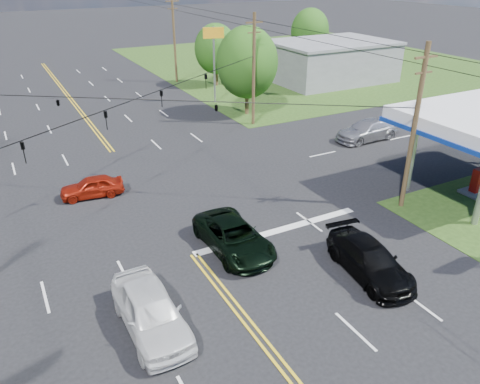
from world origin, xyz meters
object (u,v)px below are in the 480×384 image
retail_ne (330,62)px  tree_right_a (247,63)px  pole_se (414,127)px  suv_black (370,260)px  tree_far_r (310,31)px  pickup_white (151,311)px  pole_ne (254,69)px  pole_right_far (174,38)px  pickup_dkgreen (234,237)px  tree_right_b (216,49)px

retail_ne → tree_right_a: size_ratio=1.71×
pole_se → suv_black: 8.77m
retail_ne → tree_far_r: tree_far_r is taller
tree_far_r → pickup_white: bearing=-131.7°
pole_se → suv_black: size_ratio=1.82×
pole_ne → tree_far_r: (21.00, 21.00, -0.37)m
retail_ne → pickup_white: 46.39m
retail_ne → tree_far_r: size_ratio=1.83×
pole_se → pole_right_far: size_ratio=0.95×
tree_far_r → pickup_dkgreen: size_ratio=1.40×
suv_black → tree_right_b: bearing=82.4°
pole_right_far → suv_black: (-6.42, -41.28, -4.41)m
retail_ne → pickup_white: retail_ne is taller
retail_ne → pole_ne: (-17.00, -11.00, 2.72)m
pole_se → suv_black: bearing=-146.3°
retail_ne → pole_se: bearing=-120.4°
tree_right_b → tree_far_r: (17.50, 6.00, 0.33)m
retail_ne → pole_ne: 20.43m
tree_far_r → suv_black: (-27.42, -43.28, -3.79)m
tree_right_b → pickup_dkgreen: (-14.51, -32.50, -3.46)m
pole_ne → pickup_white: 27.05m
pickup_dkgreen → pickup_white: bearing=-147.3°
retail_ne → pickup_dkgreen: bearing=-134.5°
tree_far_r → pickup_dkgreen: bearing=-129.7°
tree_right_a → suv_black: size_ratio=1.57×
tree_right_a → tree_far_r: size_ratio=1.07×
tree_right_b → tree_right_a: bearing=-101.8°
pickup_dkgreen → pole_right_far: bearing=73.0°
pole_right_far → suv_black: 42.01m
pickup_dkgreen → suv_black: (4.59, -4.78, -0.00)m
retail_ne → tree_right_a: tree_right_a is taller
pole_ne → tree_right_a: size_ratio=1.16×
suv_black → pole_ne: bearing=81.2°
retail_ne → tree_right_b: tree_right_b is taller
retail_ne → tree_far_r: 11.02m
pole_right_far → pickup_dkgreen: pole_right_far is taller
pole_se → pole_right_far: bearing=90.0°
tree_right_b → pole_se: bearing=-96.1°
pole_se → tree_right_a: (1.00, 21.00, -0.05)m
tree_right_b → pickup_dkgreen: 35.76m
retail_ne → pickup_white: size_ratio=2.67×
pole_se → pickup_white: pole_se is taller
pole_ne → tree_far_r: size_ratio=1.25×
pole_right_far → tree_right_b: size_ratio=1.41×
pickup_white → pole_right_far: bearing=67.0°
suv_black → tree_far_r: bearing=65.0°
pole_se → pickup_dkgreen: pole_se is taller
pole_ne → pickup_white: size_ratio=1.81×
pole_se → pole_ne: size_ratio=1.00×
pole_se → suv_black: (-6.42, -4.28, -4.16)m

